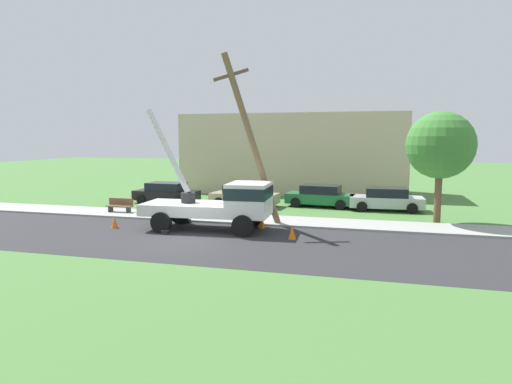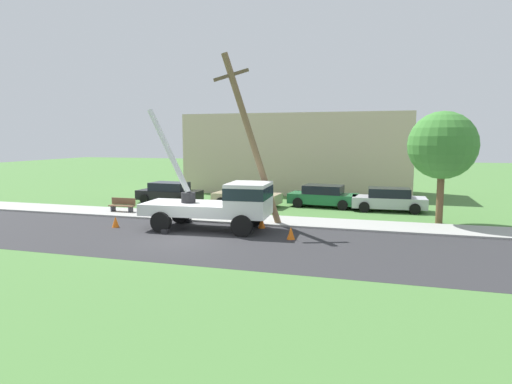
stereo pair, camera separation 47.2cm
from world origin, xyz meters
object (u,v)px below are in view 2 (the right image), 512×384
leaning_utility_pole (251,139)px  parked_sedan_tan (247,196)px  traffic_cone_curbside (262,223)px  park_bench (122,205)px  utility_truck (223,201)px  roadside_tree_near (443,146)px  traffic_cone_ahead (291,233)px  parked_sedan_green (323,196)px  traffic_cone_behind (115,222)px  parked_sedan_black (169,193)px  parked_sedan_silver (389,200)px

leaning_utility_pole → parked_sedan_tan: 7.54m
traffic_cone_curbside → park_bench: bearing=168.1°
utility_truck → traffic_cone_curbside: utility_truck is taller
parked_sedan_tan → roadside_tree_near: roadside_tree_near is taller
traffic_cone_curbside → roadside_tree_near: size_ratio=0.10×
traffic_cone_ahead → parked_sedan_green: 9.83m
parked_sedan_green → roadside_tree_near: bearing=-31.1°
traffic_cone_behind → roadside_tree_near: 17.16m
traffic_cone_behind → parked_sedan_black: parked_sedan_black is taller
traffic_cone_behind → parked_sedan_silver: size_ratio=0.13×
traffic_cone_curbside → parked_sedan_black: bearing=142.2°
traffic_cone_ahead → parked_sedan_black: 13.57m
parked_sedan_black → parked_sedan_green: bearing=6.3°
park_bench → traffic_cone_ahead: bearing=-19.6°
parked_sedan_tan → parked_sedan_silver: 9.00m
traffic_cone_ahead → traffic_cone_behind: same height
utility_truck → parked_sedan_tan: utility_truck is taller
parked_sedan_green → roadside_tree_near: size_ratio=0.78×
utility_truck → parked_sedan_silver: size_ratio=1.54×
traffic_cone_behind → roadside_tree_near: (15.74, 5.70, 3.80)m
leaning_utility_pole → traffic_cone_ahead: 5.48m
leaning_utility_pole → parked_sedan_tan: bearing=109.8°
parked_sedan_green → park_bench: size_ratio=2.84×
traffic_cone_behind → traffic_cone_curbside: same height
parked_sedan_green → roadside_tree_near: (6.65, -4.00, 3.37)m
traffic_cone_ahead → traffic_cone_behind: (-9.03, 0.12, 0.00)m
leaning_utility_pole → parked_sedan_green: (2.64, 7.35, -3.72)m
traffic_cone_curbside → parked_sedan_green: (1.97, 7.79, 0.43)m
traffic_cone_ahead → parked_sedan_green: parked_sedan_green is taller
leaning_utility_pole → traffic_cone_ahead: bearing=-43.7°
traffic_cone_ahead → roadside_tree_near: roadside_tree_near is taller
traffic_cone_ahead → traffic_cone_curbside: size_ratio=1.00×
parked_sedan_black → park_bench: size_ratio=2.79×
leaning_utility_pole → traffic_cone_curbside: leaning_utility_pole is taller
utility_truck → traffic_cone_behind: (-5.44, -0.92, -1.13)m
parked_sedan_green → roadside_tree_near: 8.46m
parked_sedan_silver → park_bench: parked_sedan_silver is taller
parked_sedan_silver → park_bench: 16.21m
traffic_cone_curbside → roadside_tree_near: bearing=23.7°
parked_sedan_green → roadside_tree_near: roadside_tree_near is taller
traffic_cone_behind → leaning_utility_pole: bearing=20.0°
parked_sedan_green → park_bench: parked_sedan_green is taller
traffic_cone_ahead → traffic_cone_curbside: bearing=133.3°
leaning_utility_pole → parked_sedan_tan: size_ratio=1.92×
parked_sedan_silver → utility_truck: bearing=-133.2°
roadside_tree_near → parked_sedan_green: bearing=148.9°
traffic_cone_behind → park_bench: (-2.11, 3.85, 0.18)m
utility_truck → traffic_cone_ahead: size_ratio=12.32×
parked_sedan_tan → traffic_cone_behind: bearing=-116.4°
traffic_cone_behind → roadside_tree_near: bearing=19.9°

